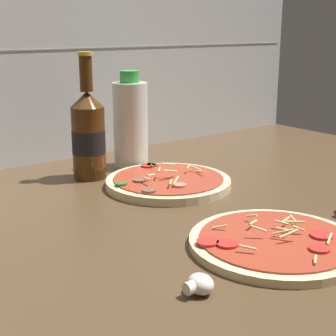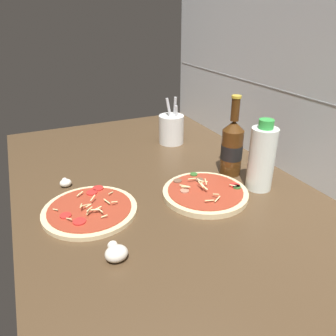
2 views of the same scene
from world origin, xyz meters
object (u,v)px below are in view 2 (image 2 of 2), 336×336
object	(u,v)px
pizza_near	(90,210)
utensil_crock	(171,129)
mushroom_right	(66,183)
oil_bottle	(262,158)
beer_bottle	(232,147)
mushroom_left	(116,253)
pizza_far	(205,193)

from	to	relation	value
pizza_near	utensil_crock	size ratio (longest dim) A/B	1.36
pizza_near	mushroom_right	world-z (taller)	pizza_near
oil_bottle	mushroom_right	distance (cm)	63.58
beer_bottle	oil_bottle	world-z (taller)	beer_bottle
pizza_near	mushroom_left	size ratio (longest dim) A/B	4.73
utensil_crock	pizza_far	bearing A→B (deg)	-12.33
mushroom_right	utensil_crock	bearing A→B (deg)	113.79
pizza_near	mushroom_right	xyz separation A→B (cm)	(-18.73, -3.74, 0.53)
pizza_far	beer_bottle	size ratio (longest dim) A/B	0.96
beer_bottle	mushroom_left	world-z (taller)	beer_bottle
mushroom_left	utensil_crock	bearing A→B (deg)	145.03
pizza_near	oil_bottle	xyz separation A→B (cm)	(8.35, 53.04, 9.78)
utensil_crock	mushroom_left	bearing A→B (deg)	-34.97
beer_bottle	mushroom_left	xyz separation A→B (cm)	(26.46, -49.54, -8.19)
beer_bottle	utensil_crock	distance (cm)	36.51
pizza_near	beer_bottle	world-z (taller)	beer_bottle
oil_bottle	mushroom_right	xyz separation A→B (cm)	(-27.08, -56.78, -9.25)
pizza_far	beer_bottle	bearing A→B (deg)	121.78
pizza_far	oil_bottle	world-z (taller)	oil_bottle
pizza_near	beer_bottle	xyz separation A→B (cm)	(-4.28, 50.70, 9.29)
beer_bottle	mushroom_left	bearing A→B (deg)	-61.90
utensil_crock	mushroom_right	bearing A→B (deg)	-66.21
pizza_far	mushroom_right	world-z (taller)	pizza_far
pizza_far	oil_bottle	bearing A→B (deg)	81.52
pizza_near	mushroom_left	world-z (taller)	same
mushroom_right	utensil_crock	xyz separation A→B (cm)	(-21.36, 48.45, 5.01)
mushroom_right	oil_bottle	bearing A→B (deg)	64.50
pizza_far	mushroom_left	bearing A→B (deg)	-63.74
mushroom_left	mushroom_right	size ratio (longest dim) A/B	1.43
mushroom_left	mushroom_right	distance (cm)	41.21
pizza_near	oil_bottle	world-z (taller)	oil_bottle
beer_bottle	mushroom_right	bearing A→B (deg)	-104.87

